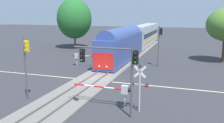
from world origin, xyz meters
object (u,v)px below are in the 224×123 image
pine_left_background (74,19)px  commuter_train (135,38)px  traffic_signal_median (26,58)px  crossing_gate_near (119,90)px  traffic_signal_near_right (114,63)px  traffic_signal_far_side (160,40)px  crossing_signal_mast (140,83)px  crossing_gate_far (80,56)px

pine_left_background → commuter_train: bearing=-5.5°
commuter_train → pine_left_background: size_ratio=3.66×
commuter_train → traffic_signal_median: size_ratio=7.01×
commuter_train → crossing_gate_near: bearing=-79.9°
traffic_signal_near_right → traffic_signal_far_side: (1.05, 17.80, -0.13)m
traffic_signal_near_right → crossing_gate_near: bearing=95.6°
crossing_gate_near → pine_left_background: bearing=123.1°
crossing_signal_mast → crossing_gate_far: crossing_signal_mast is taller
crossing_gate_near → pine_left_background: pine_left_background is taller
crossing_gate_near → pine_left_background: 34.96m
traffic_signal_median → pine_left_background: size_ratio=0.52×
crossing_gate_near → crossing_gate_far: crossing_gate_far is taller
crossing_gate_near → traffic_signal_median: size_ratio=0.92×
traffic_signal_far_side → traffic_signal_near_right: bearing=-93.4°
crossing_gate_near → traffic_signal_near_right: bearing=-84.4°
commuter_train → crossing_signal_mast: size_ratio=10.34×
crossing_gate_near → pine_left_background: size_ratio=0.48×
crossing_gate_near → crossing_signal_mast: 2.21m
crossing_gate_near → crossing_signal_mast: size_ratio=1.36×
crossing_gate_far → traffic_signal_far_side: bearing=15.4°
commuter_train → crossing_gate_far: size_ratio=6.87×
crossing_gate_far → crossing_gate_near: bearing=-52.7°
commuter_train → crossing_gate_far: bearing=-108.0°
crossing_signal_mast → traffic_signal_near_right: bearing=-143.0°
crossing_signal_mast → pine_left_background: 36.46m
crossing_gate_near → crossing_signal_mast: bearing=-21.0°
crossing_gate_near → traffic_signal_median: bearing=-171.9°
crossing_gate_near → traffic_signal_far_side: bearing=85.5°
crossing_gate_far → traffic_signal_far_side: traffic_signal_far_side is taller
crossing_signal_mast → traffic_signal_far_side: (-0.62, 16.54, 1.60)m
traffic_signal_far_side → commuter_train: bearing=117.7°
crossing_signal_mast → traffic_signal_near_right: traffic_signal_near_right is taller
crossing_gate_far → traffic_signal_near_right: traffic_signal_near_right is taller
crossing_signal_mast → pine_left_background: pine_left_background is taller
crossing_gate_near → traffic_signal_far_side: traffic_signal_far_side is taller
traffic_signal_median → crossing_gate_near: bearing=8.1°
traffic_signal_far_side → pine_left_background: (-20.15, 13.14, 2.51)m
crossing_signal_mast → crossing_gate_far: (-11.60, 13.53, -0.91)m
commuter_train → crossing_gate_near: size_ratio=7.62×
crossing_signal_mast → traffic_signal_near_right: size_ratio=0.71×
crossing_gate_far → traffic_signal_median: (1.59, -13.97, 2.35)m
crossing_gate_near → traffic_signal_near_right: (0.19, -1.97, 2.68)m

